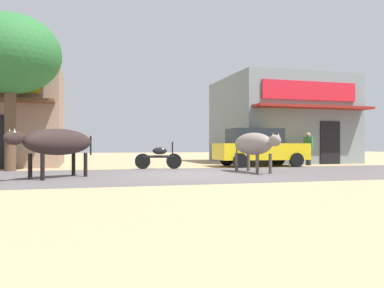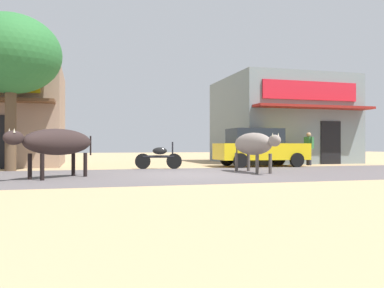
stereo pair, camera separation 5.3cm
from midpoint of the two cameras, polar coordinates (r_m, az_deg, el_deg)
name	(u,v)px [view 1 (the left image)]	position (r m, az deg, el deg)	size (l,w,h in m)	color
ground	(191,174)	(12.50, -0.30, -4.38)	(80.00, 80.00, 0.00)	tan
asphalt_road	(191,174)	(12.50, -0.30, -4.37)	(72.00, 6.49, 0.00)	#5A5354
storefront_right_club	(280,121)	(22.55, 12.46, 3.27)	(6.33, 6.77, 4.56)	gray
roadside_tree	(10,55)	(15.92, -24.68, 11.57)	(3.53, 3.53, 5.60)	brown
parked_hatchback_car	(259,147)	(17.48, 9.44, -0.44)	(3.94, 2.01, 1.64)	yellow
parked_motorcycle	(159,157)	(15.45, -4.84, -1.86)	(1.80, 0.40, 1.05)	black
cow_near_brown	(57,142)	(11.60, -18.87, 0.22)	(2.40, 2.28, 1.37)	#2D2120
cow_far_dark	(253,144)	(13.48, 8.70, -0.03)	(0.85, 2.88, 1.34)	gray
pedestrian_by_shop	(308,146)	(19.15, 16.27, -0.29)	(0.31, 0.61, 1.52)	#262633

